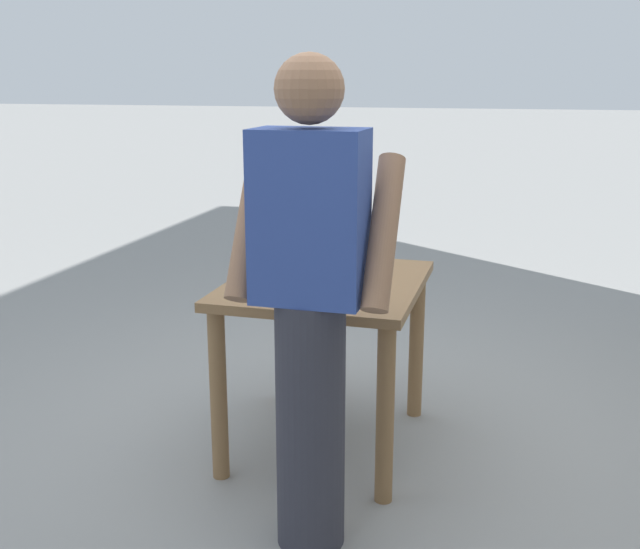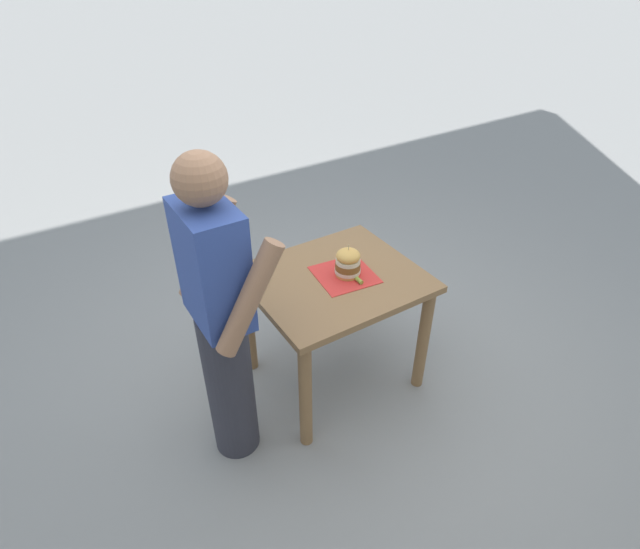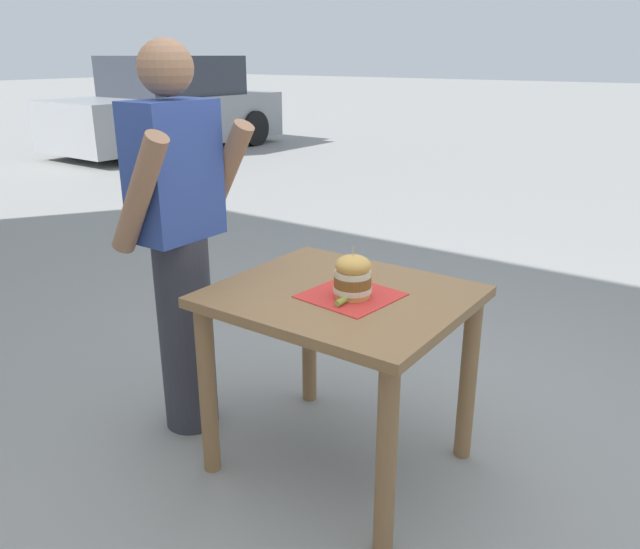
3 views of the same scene
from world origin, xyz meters
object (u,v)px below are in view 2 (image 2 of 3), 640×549
Objects in this scene: sandwich at (348,262)px; pickle_spear at (358,279)px; diner_across_table at (221,319)px; patio_table at (335,297)px.

pickle_spear is at bearing -172.74° from sandwich.
diner_across_table reaches higher than pickle_spear.
diner_across_table is (-0.12, 0.79, 0.03)m from sandwich.
patio_table is 0.24m from sandwich.
patio_table is at bearing 68.96° from sandwich.
sandwich is 0.11m from pickle_spear.
diner_across_table reaches higher than patio_table.
pickle_spear is (-0.08, -0.01, -0.07)m from sandwich.
patio_table is at bearing -79.01° from diner_across_table.
patio_table is 0.21m from pickle_spear.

